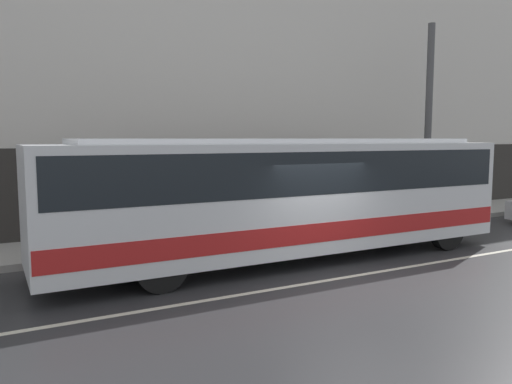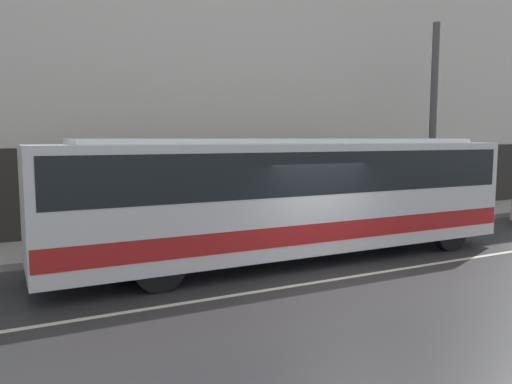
# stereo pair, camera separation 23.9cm
# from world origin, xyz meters

# --- Properties ---
(ground_plane) EXTENTS (60.00, 60.00, 0.00)m
(ground_plane) POSITION_xyz_m (0.00, 0.00, 0.00)
(ground_plane) COLOR #2D2D30
(sidewalk) EXTENTS (60.00, 2.78, 0.18)m
(sidewalk) POSITION_xyz_m (0.00, 5.39, 0.09)
(sidewalk) COLOR #A09E99
(sidewalk) RESTS_ON ground_plane
(building_facade) EXTENTS (60.00, 0.35, 13.22)m
(building_facade) POSITION_xyz_m (0.00, 6.93, 6.40)
(building_facade) COLOR silver
(building_facade) RESTS_ON ground_plane
(lane_stripe) EXTENTS (54.00, 0.14, 0.01)m
(lane_stripe) POSITION_xyz_m (0.00, 0.00, 0.00)
(lane_stripe) COLOR beige
(lane_stripe) RESTS_ON ground_plane
(transit_bus) EXTENTS (12.19, 2.56, 3.07)m
(transit_bus) POSITION_xyz_m (-0.05, 2.01, 1.73)
(transit_bus) COLOR silver
(transit_bus) RESTS_ON ground_plane
(utility_pole_near) EXTENTS (0.25, 0.25, 7.01)m
(utility_pole_near) POSITION_xyz_m (7.60, 4.66, 3.68)
(utility_pole_near) COLOR #4C4C4F
(utility_pole_near) RESTS_ON sidewalk
(pedestrian_waiting) EXTENTS (0.36, 0.36, 1.66)m
(pedestrian_waiting) POSITION_xyz_m (2.20, 6.02, 0.95)
(pedestrian_waiting) COLOR #1E5933
(pedestrian_waiting) RESTS_ON sidewalk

